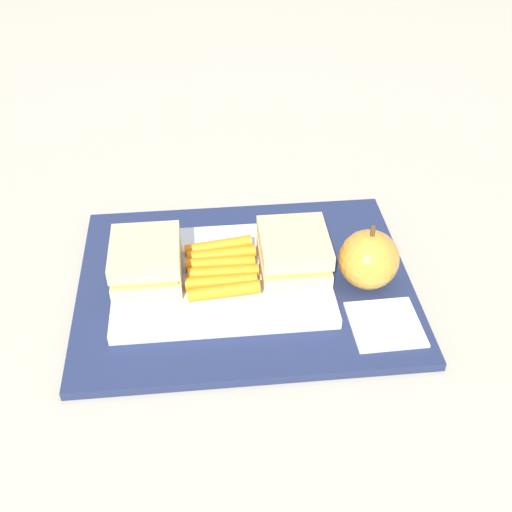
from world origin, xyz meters
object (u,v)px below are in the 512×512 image
Objects in this scene: sandwich_half_left at (146,261)px; apple at (369,259)px; paper_napkin at (385,324)px; food_tray at (222,277)px; carrot_sticks_bundle at (222,268)px; sandwich_half_right at (294,252)px.

sandwich_half_left is 1.06× the size of apple.
apple reaches higher than paper_napkin.
carrot_sticks_bundle reaches higher than food_tray.
paper_napkin is (0.24, -0.08, -0.03)m from sandwich_half_left.
food_tray is 3.05× the size of apple.
sandwich_half_right is 1.14× the size of paper_napkin.
apple is at bearing -12.87° from sandwich_half_right.
carrot_sticks_bundle reaches higher than paper_napkin.
sandwich_half_left is at bearing 180.00° from sandwich_half_right.
sandwich_half_left is at bearing 175.67° from apple.
carrot_sticks_bundle is 0.18m from paper_napkin.
apple is 1.08× the size of paper_napkin.
sandwich_half_left is at bearing 160.60° from paper_napkin.
paper_napkin is at bearing -19.40° from sandwich_half_left.
food_tray is at bearing 156.08° from carrot_sticks_bundle.
sandwich_half_left is 0.08m from carrot_sticks_bundle.
apple is (0.16, -0.02, 0.01)m from carrot_sticks_bundle.
sandwich_half_right reaches higher than paper_napkin.
paper_napkin is (0.16, -0.08, -0.02)m from carrot_sticks_bundle.
paper_napkin is at bearing -86.01° from apple.
sandwich_half_right is 0.90× the size of carrot_sticks_bundle.
sandwich_half_right is 1.06× the size of apple.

